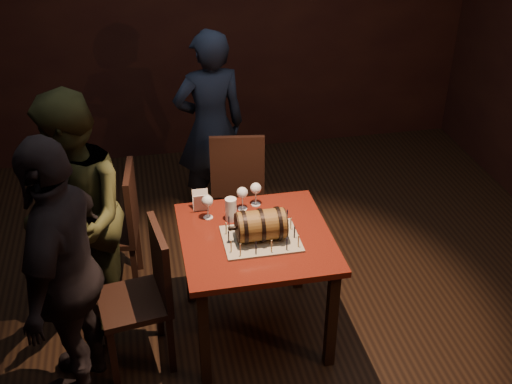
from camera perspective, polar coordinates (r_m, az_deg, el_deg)
The scene contains 16 objects.
room_shell at distance 3.64m, azimuth 0.49°, elevation 5.71°, with size 5.04×5.04×2.80m.
pub_table at distance 3.92m, azimuth -0.00°, elevation -5.21°, with size 0.90×0.90×0.75m.
cake_board at distance 3.82m, azimuth 0.44°, elevation -4.18°, with size 0.45×0.35×0.01m, color gray.
barrel_cake at distance 3.76m, azimuth 0.44°, elevation -2.97°, with size 0.34×0.20×0.20m.
birthday_candles at distance 3.79m, azimuth 0.45°, elevation -3.60°, with size 0.40×0.30×0.09m.
wine_glass_left at distance 3.96m, azimuth -4.34°, elevation -0.89°, with size 0.07×0.07×0.16m.
wine_glass_mid at distance 4.04m, azimuth -1.23°, elevation -0.14°, with size 0.07×0.07×0.16m.
wine_glass_right at distance 4.08m, azimuth -0.02°, elevation 0.25°, with size 0.07×0.07×0.16m.
pint_of_ale at distance 3.96m, azimuth -2.24°, elevation -1.58°, with size 0.07×0.07×0.15m.
menu_card at distance 4.07m, azimuth -4.92°, elevation -0.84°, with size 0.10×0.05×0.13m, color white, non-canonical shape.
chair_back at distance 4.89m, azimuth -1.66°, elevation 1.17°, with size 0.46×0.46×0.93m.
chair_left_rear at distance 4.47m, azimuth -12.09°, elevation -2.74°, with size 0.44×0.44×0.93m.
chair_left_front at distance 3.86m, azimuth -9.75°, elevation -8.59°, with size 0.45×0.45×0.93m.
person_back at distance 5.09m, azimuth -4.07°, elevation 5.77°, with size 0.58×0.38×1.58m, color #192133.
person_left_rear at distance 4.08m, azimuth -15.74°, elevation -2.15°, with size 0.78×0.61×1.60m, color #34371B.
person_left_front at distance 3.60m, azimuth -16.55°, elevation -6.91°, with size 0.96×0.40×1.64m, color black.
Camera 1 is at (-0.68, -3.22, 2.96)m, focal length 45.00 mm.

